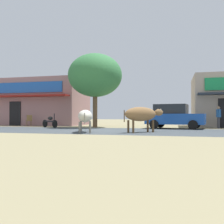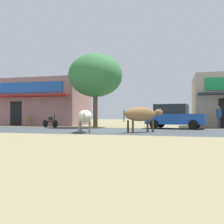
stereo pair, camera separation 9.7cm
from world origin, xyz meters
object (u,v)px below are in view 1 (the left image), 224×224
Objects in this scene: roadside_tree at (95,76)px; cafe_chair_near_tree at (29,120)px; cow_far_dark at (142,114)px; parked_hatchback_car at (174,116)px; parked_motorcycle at (50,121)px; pedestrian_by_shop at (218,116)px; cow_near_brown at (85,116)px.

roadside_tree reaches higher than cafe_chair_near_tree.
roadside_tree is at bearing 130.52° from cow_far_dark.
parked_hatchback_car is 8.90m from parked_motorcycle.
pedestrian_by_shop is 1.65× the size of cafe_chair_near_tree.
parked_motorcycle reaches higher than cafe_chair_near_tree.
roadside_tree is 4.77m from parked_motorcycle.
parked_motorcycle is 0.78× the size of cow_far_dark.
parked_hatchback_car is 3.12m from pedestrian_by_shop.
parked_motorcycle is 0.60× the size of cow_near_brown.
parked_hatchback_car is 2.68× the size of pedestrian_by_shop.
cow_near_brown is (4.34, -4.34, 0.39)m from parked_motorcycle.
cow_near_brown is (-4.52, -5.01, 0.00)m from parked_hatchback_car.
roadside_tree is 2.05× the size of cow_near_brown.
roadside_tree is at bearing 21.32° from parked_motorcycle.
cafe_chair_near_tree is at bearing -179.79° from pedestrian_by_shop.
roadside_tree is at bearing 102.78° from cow_near_brown.
cafe_chair_near_tree is (-5.85, 0.40, -3.38)m from roadside_tree.
roadside_tree is 6.01× the size of cafe_chair_near_tree.
parked_hatchback_car is at bearing -161.52° from pedestrian_by_shop.
cow_far_dark is 2.27× the size of cafe_chair_near_tree.
parked_hatchback_car is at bearing 69.32° from cow_far_dark.
cafe_chair_near_tree is (-2.76, 1.61, 0.06)m from parked_motorcycle.
cow_far_dark is (7.24, -3.65, 0.49)m from parked_motorcycle.
parked_motorcycle is at bearing -175.65° from parked_hatchback_car.
cow_near_brown is at bearing -44.95° from parked_motorcycle.
roadside_tree is 2.65× the size of cow_far_dark.
roadside_tree reaches higher than cow_near_brown.
pedestrian_by_shop reaches higher than cow_far_dark.
cow_near_brown is at bearing -39.92° from cafe_chair_near_tree.
roadside_tree is 6.45m from cow_near_brown.
roadside_tree is 6.77m from cafe_chair_near_tree.
parked_motorcycle is 11.95m from pedestrian_by_shop.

